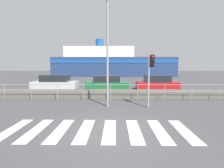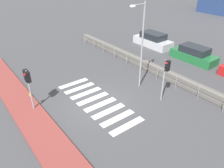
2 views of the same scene
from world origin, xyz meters
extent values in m
plane|color=#424244|center=(0.00, 0.00, 0.00)|extent=(160.00, 160.00, 0.00)
cube|color=silver|center=(-3.50, 0.00, 0.00)|extent=(0.45, 2.40, 0.01)
cube|color=silver|center=(-2.60, 0.00, 0.00)|extent=(0.45, 2.40, 0.01)
cube|color=silver|center=(-1.70, 0.00, 0.00)|extent=(0.45, 2.40, 0.01)
cube|color=silver|center=(-0.80, 0.00, 0.00)|extent=(0.45, 2.40, 0.01)
cube|color=silver|center=(0.10, 0.00, 0.00)|extent=(0.45, 2.40, 0.01)
cube|color=silver|center=(1.00, 0.00, 0.00)|extent=(0.45, 2.40, 0.01)
cube|color=silver|center=(1.90, 0.00, 0.00)|extent=(0.45, 2.40, 0.01)
cube|color=silver|center=(2.80, 0.00, 0.00)|extent=(0.45, 2.40, 0.01)
cube|color=#605B54|center=(0.00, 6.42, 0.31)|extent=(24.27, 0.55, 0.62)
cylinder|color=gray|center=(0.00, 5.54, 1.09)|extent=(21.85, 0.03, 0.03)
cylinder|color=gray|center=(0.00, 5.54, 0.63)|extent=(21.85, 0.03, 0.03)
cylinder|color=gray|center=(-7.28, 5.54, 0.57)|extent=(0.04, 0.04, 1.15)
cylinder|color=gray|center=(-5.46, 5.54, 0.57)|extent=(0.04, 0.04, 1.15)
cylinder|color=gray|center=(-3.64, 5.54, 0.57)|extent=(0.04, 0.04, 1.15)
cylinder|color=gray|center=(-1.82, 5.54, 0.57)|extent=(0.04, 0.04, 1.15)
cylinder|color=gray|center=(0.00, 5.54, 0.57)|extent=(0.04, 0.04, 1.15)
cylinder|color=gray|center=(1.82, 5.54, 0.57)|extent=(0.04, 0.04, 1.15)
cylinder|color=gray|center=(3.64, 5.54, 0.57)|extent=(0.04, 0.04, 1.15)
cylinder|color=gray|center=(5.46, 5.54, 0.57)|extent=(0.04, 0.04, 1.15)
cylinder|color=gray|center=(7.28, 5.54, 0.57)|extent=(0.04, 0.04, 1.15)
cylinder|color=gray|center=(2.17, 3.58, 1.48)|extent=(0.10, 0.10, 2.96)
cube|color=black|center=(2.34, 3.58, 2.62)|extent=(0.24, 0.24, 0.68)
sphere|color=red|center=(2.34, 3.44, 2.84)|extent=(0.13, 0.13, 0.13)
sphere|color=black|center=(2.34, 3.44, 2.62)|extent=(0.13, 0.13, 0.13)
sphere|color=black|center=(2.34, 3.44, 2.41)|extent=(0.13, 0.13, 0.13)
cylinder|color=gray|center=(-0.14, 3.76, 3.04)|extent=(0.12, 0.12, 6.08)
cube|color=navy|center=(0.00, 34.32, 2.14)|extent=(27.30, 6.31, 4.27)
cube|color=white|center=(-3.28, 34.32, 5.45)|extent=(15.29, 5.05, 2.35)
cube|color=#194C99|center=(0.00, 31.15, 3.33)|extent=(27.30, 0.08, 0.68)
cylinder|color=#194C99|center=(-3.28, 34.32, 7.52)|extent=(1.80, 1.80, 1.80)
cube|color=#BCBCC1|center=(-5.70, 11.13, 0.40)|extent=(4.42, 1.81, 0.81)
cube|color=#1E2328|center=(-5.70, 11.13, 1.14)|extent=(2.65, 1.59, 0.66)
cube|color=#1E6633|center=(-0.52, 11.13, 0.39)|extent=(4.23, 1.71, 0.77)
cube|color=#1E2328|center=(-0.52, 11.13, 1.09)|extent=(2.54, 1.50, 0.63)
cube|color=#B21919|center=(4.45, 11.13, 0.39)|extent=(4.02, 1.84, 0.78)
cube|color=#1E2328|center=(4.45, 11.13, 1.10)|extent=(2.41, 1.62, 0.64)
camera|label=1|loc=(0.30, -6.16, 2.34)|focal=28.00mm
camera|label=2|loc=(9.93, -6.62, 8.30)|focal=35.00mm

